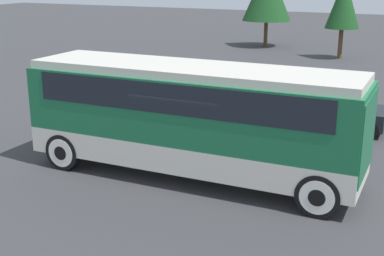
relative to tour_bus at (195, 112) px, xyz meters
name	(u,v)px	position (x,y,z in m)	size (l,w,h in m)	color
ground_plane	(192,176)	(-0.10, 0.00, -1.89)	(120.00, 120.00, 0.00)	#38383A
tour_bus	(195,112)	(0.00, 0.00, 0.00)	(9.27, 2.50, 3.14)	silver
parked_car_near	(321,109)	(2.11, 6.46, -1.22)	(4.49, 1.84, 1.32)	black
parked_car_mid	(159,88)	(-4.97, 7.02, -1.19)	(4.70, 1.84, 1.40)	#BCBCC1
parked_car_far	(176,103)	(-3.03, 4.86, -1.16)	(4.66, 1.83, 1.49)	silver
tree_left	(344,3)	(-0.11, 22.67, 1.66)	(2.16, 2.16, 5.20)	brown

